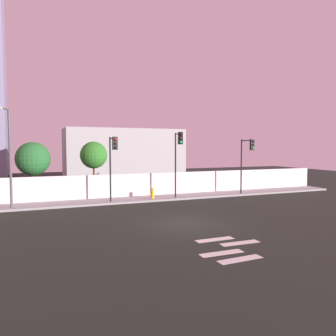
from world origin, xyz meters
name	(u,v)px	position (x,y,z in m)	size (l,w,h in m)	color
ground_plane	(186,223)	(0.00, 0.00, 0.00)	(80.00, 80.00, 0.00)	black
sidewalk	(140,199)	(0.00, 8.20, 0.07)	(36.00, 2.40, 0.15)	gray
perimeter_wall	(135,185)	(0.00, 9.49, 1.05)	(36.00, 0.18, 1.80)	silver
crosswalk_marking	(229,248)	(-0.23, -4.53, 0.00)	(3.24, 3.03, 0.01)	silver
traffic_light_left	(178,151)	(2.55, 6.77, 3.81)	(0.51, 1.74, 5.02)	black
traffic_light_center	(247,154)	(8.81, 6.81, 3.49)	(0.35, 1.61, 4.56)	black
traffic_light_right	(113,155)	(-2.36, 6.95, 3.53)	(0.36, 1.36, 4.63)	black
street_lamp_curbside	(8,149)	(-8.96, 7.47, 3.95)	(0.94, 2.04, 6.36)	#4C4C51
fire_hydrant	(153,193)	(0.86, 7.74, 0.58)	(0.44, 0.26, 0.80)	gold
roadside_tree_leftmost	(33,159)	(-7.53, 10.80, 3.18)	(2.52, 2.52, 4.45)	brown
roadside_tree_midleft	(94,155)	(-3.04, 10.80, 3.42)	(2.15, 2.15, 4.51)	brown
low_building_distant	(124,155)	(2.73, 23.49, 3.12)	(14.02, 6.00, 6.23)	#A7A7A7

